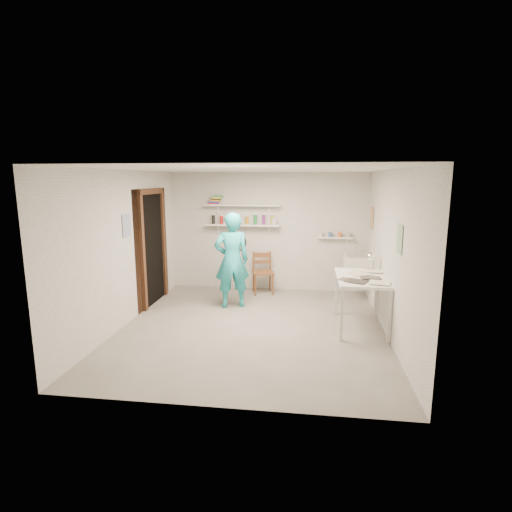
# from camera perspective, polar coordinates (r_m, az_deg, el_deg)

# --- Properties ---
(floor) EXTENTS (4.00, 4.50, 0.02)m
(floor) POSITION_cam_1_polar(r_m,az_deg,el_deg) (6.30, -0.48, -10.20)
(floor) COLOR slate
(floor) RESTS_ON ground
(ceiling) EXTENTS (4.00, 4.50, 0.02)m
(ceiling) POSITION_cam_1_polar(r_m,az_deg,el_deg) (5.88, -0.52, 12.38)
(ceiling) COLOR silver
(ceiling) RESTS_ON wall_back
(wall_back) EXTENTS (4.00, 0.02, 2.40)m
(wall_back) POSITION_cam_1_polar(r_m,az_deg,el_deg) (8.19, 1.69, 3.46)
(wall_back) COLOR silver
(wall_back) RESTS_ON ground
(wall_front) EXTENTS (4.00, 0.02, 2.40)m
(wall_front) POSITION_cam_1_polar(r_m,az_deg,el_deg) (3.80, -5.24, -5.28)
(wall_front) COLOR silver
(wall_front) RESTS_ON ground
(wall_left) EXTENTS (0.02, 4.50, 2.40)m
(wall_left) POSITION_cam_1_polar(r_m,az_deg,el_deg) (6.56, -18.18, 1.06)
(wall_left) COLOR silver
(wall_left) RESTS_ON ground
(wall_right) EXTENTS (0.02, 4.50, 2.40)m
(wall_right) POSITION_cam_1_polar(r_m,az_deg,el_deg) (6.04, 18.76, 0.22)
(wall_right) COLOR silver
(wall_right) RESTS_ON ground
(doorway_recess) EXTENTS (0.02, 0.90, 2.00)m
(doorway_recess) POSITION_cam_1_polar(r_m,az_deg,el_deg) (7.53, -14.53, 0.92)
(doorway_recess) COLOR black
(doorway_recess) RESTS_ON wall_left
(corridor_box) EXTENTS (1.40, 1.50, 2.10)m
(corridor_box) POSITION_cam_1_polar(r_m,az_deg,el_deg) (7.81, -19.39, 1.38)
(corridor_box) COLOR brown
(corridor_box) RESTS_ON ground
(door_lintel) EXTENTS (0.06, 1.05, 0.10)m
(door_lintel) POSITION_cam_1_polar(r_m,az_deg,el_deg) (7.42, -14.78, 8.93)
(door_lintel) COLOR brown
(door_lintel) RESTS_ON wall_left
(door_jamb_near) EXTENTS (0.06, 0.10, 2.00)m
(door_jamb_near) POSITION_cam_1_polar(r_m,az_deg,el_deg) (7.07, -15.88, 0.22)
(door_jamb_near) COLOR brown
(door_jamb_near) RESTS_ON ground
(door_jamb_far) EXTENTS (0.06, 0.10, 2.00)m
(door_jamb_far) POSITION_cam_1_polar(r_m,az_deg,el_deg) (7.98, -13.07, 1.54)
(door_jamb_far) COLOR brown
(door_jamb_far) RESTS_ON ground
(shelf_lower) EXTENTS (1.50, 0.22, 0.03)m
(shelf_lower) POSITION_cam_1_polar(r_m,az_deg,el_deg) (8.11, -1.92, 4.46)
(shelf_lower) COLOR white
(shelf_lower) RESTS_ON wall_back
(shelf_upper) EXTENTS (1.50, 0.22, 0.03)m
(shelf_upper) POSITION_cam_1_polar(r_m,az_deg,el_deg) (8.08, -1.94, 7.28)
(shelf_upper) COLOR white
(shelf_upper) RESTS_ON wall_back
(ledge_shelf) EXTENTS (0.70, 0.14, 0.03)m
(ledge_shelf) POSITION_cam_1_polar(r_m,az_deg,el_deg) (8.09, 11.19, 2.60)
(ledge_shelf) COLOR white
(ledge_shelf) RESTS_ON wall_back
(poster_left) EXTENTS (0.01, 0.28, 0.36)m
(poster_left) POSITION_cam_1_polar(r_m,az_deg,el_deg) (6.54, -18.00, 4.16)
(poster_left) COLOR #334C7F
(poster_left) RESTS_ON wall_left
(poster_right_a) EXTENTS (0.01, 0.34, 0.42)m
(poster_right_a) POSITION_cam_1_polar(r_m,az_deg,el_deg) (7.74, 16.21, 5.22)
(poster_right_a) COLOR #995933
(poster_right_a) RESTS_ON wall_right
(poster_right_b) EXTENTS (0.01, 0.30, 0.38)m
(poster_right_b) POSITION_cam_1_polar(r_m,az_deg,el_deg) (5.45, 19.82, 2.27)
(poster_right_b) COLOR #3F724C
(poster_right_b) RESTS_ON wall_right
(belfast_sink) EXTENTS (0.48, 0.60, 0.30)m
(belfast_sink) POSITION_cam_1_polar(r_m,az_deg,el_deg) (7.74, 14.25, -1.06)
(belfast_sink) COLOR white
(belfast_sink) RESTS_ON wall_right
(man) EXTENTS (0.72, 0.60, 1.70)m
(man) POSITION_cam_1_polar(r_m,az_deg,el_deg) (7.07, -3.47, -0.61)
(man) COLOR #24A9B4
(man) RESTS_ON ground
(wall_clock) EXTENTS (0.30, 0.14, 0.31)m
(wall_clock) POSITION_cam_1_polar(r_m,az_deg,el_deg) (7.20, -2.58, 1.91)
(wall_clock) COLOR beige
(wall_clock) RESTS_ON man
(wooden_chair) EXTENTS (0.49, 0.48, 0.87)m
(wooden_chair) POSITION_cam_1_polar(r_m,az_deg,el_deg) (7.97, 1.00, -2.34)
(wooden_chair) COLOR brown
(wooden_chair) RESTS_ON ground
(work_table) EXTENTS (0.73, 1.22, 0.81)m
(work_table) POSITION_cam_1_polar(r_m,az_deg,el_deg) (6.35, 14.69, -6.44)
(work_table) COLOR white
(work_table) RESTS_ON ground
(desk_lamp) EXTENTS (0.15, 0.15, 0.15)m
(desk_lamp) POSITION_cam_1_polar(r_m,az_deg,el_deg) (6.70, 16.14, -0.10)
(desk_lamp) COLOR white
(desk_lamp) RESTS_ON work_table
(spray_cans) EXTENTS (1.29, 0.06, 0.17)m
(spray_cans) POSITION_cam_1_polar(r_m,az_deg,el_deg) (8.10, -1.92, 5.16)
(spray_cans) COLOR black
(spray_cans) RESTS_ON shelf_lower
(book_stack) EXTENTS (0.28, 0.14, 0.17)m
(book_stack) POSITION_cam_1_polar(r_m,az_deg,el_deg) (8.18, -5.78, 7.97)
(book_stack) COLOR red
(book_stack) RESTS_ON shelf_upper
(ledge_pots) EXTENTS (0.48, 0.07, 0.09)m
(ledge_pots) POSITION_cam_1_polar(r_m,az_deg,el_deg) (8.08, 11.21, 3.02)
(ledge_pots) COLOR silver
(ledge_pots) RESTS_ON ledge_shelf
(papers) EXTENTS (0.30, 0.22, 0.03)m
(papers) POSITION_cam_1_polar(r_m,az_deg,el_deg) (6.24, 14.87, -2.76)
(papers) COLOR silver
(papers) RESTS_ON work_table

